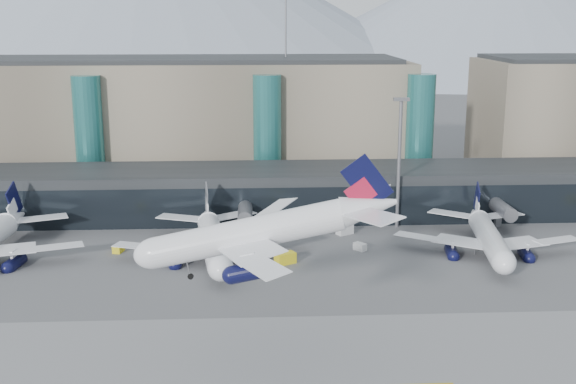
# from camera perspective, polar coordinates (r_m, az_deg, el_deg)

# --- Properties ---
(ground) EXTENTS (900.00, 900.00, 0.00)m
(ground) POSITION_cam_1_polar(r_m,az_deg,el_deg) (97.17, -3.53, -11.10)
(ground) COLOR #515154
(ground) RESTS_ON ground
(concourse) EXTENTS (170.00, 27.00, 10.00)m
(concourse) POSITION_cam_1_polar(r_m,az_deg,el_deg) (150.24, -3.39, -0.05)
(concourse) COLOR black
(concourse) RESTS_ON ground
(terminal_main) EXTENTS (130.00, 30.00, 31.00)m
(terminal_main) POSITION_cam_1_polar(r_m,az_deg,el_deg) (181.88, -11.31, 5.49)
(terminal_main) COLOR gray
(terminal_main) RESTS_ON ground
(teal_towers) EXTENTS (116.40, 19.40, 46.00)m
(teal_towers) POSITION_cam_1_polar(r_m,az_deg,el_deg) (165.18, -8.61, 4.28)
(teal_towers) COLOR #28706F
(teal_towers) RESTS_ON ground
(mountain_ridge) EXTENTS (910.00, 400.00, 110.00)m
(mountain_ridge) POSITION_cam_1_polar(r_m,az_deg,el_deg) (468.42, -1.21, 14.38)
(mountain_ridge) COLOR gray
(mountain_ridge) RESTS_ON ground
(lightmast_mid) EXTENTS (3.00, 1.20, 25.60)m
(lightmast_mid) POSITION_cam_1_polar(r_m,az_deg,el_deg) (141.64, 8.78, 2.87)
(lightmast_mid) COLOR slate
(lightmast_mid) RESTS_ON ground
(hero_jet) EXTENTS (31.80, 32.27, 10.42)m
(hero_jet) POSITION_cam_1_polar(r_m,az_deg,el_deg) (82.33, -1.15, -2.43)
(hero_jet) COLOR white
(hero_jet) RESTS_ON ground
(jet_parked_mid) EXTENTS (35.59, 35.55, 11.55)m
(jet_parked_mid) POSITION_cam_1_polar(r_m,az_deg,el_deg) (126.20, -6.02, -3.09)
(jet_parked_mid) COLOR white
(jet_parked_mid) RESTS_ON ground
(jet_parked_right) EXTENTS (33.93, 34.03, 11.03)m
(jet_parked_right) POSITION_cam_1_polar(r_m,az_deg,el_deg) (132.69, 15.45, -2.77)
(jet_parked_right) COLOR white
(jet_parked_right) RESTS_ON ground
(veh_b) EXTENTS (1.95, 2.60, 1.34)m
(veh_b) POSITION_cam_1_polar(r_m,az_deg,el_deg) (131.62, -13.25, -4.36)
(veh_b) COLOR yellow
(veh_b) RESTS_ON ground
(veh_d) EXTENTS (3.56, 3.06, 1.80)m
(veh_d) POSITION_cam_1_polar(r_m,az_deg,el_deg) (138.83, 4.51, -2.98)
(veh_d) COLOR #BEBEBE
(veh_d) RESTS_ON ground
(veh_g) EXTENTS (2.47, 2.58, 1.32)m
(veh_g) POSITION_cam_1_polar(r_m,az_deg,el_deg) (129.77, 5.70, -4.32)
(veh_g) COLOR #BEBEBE
(veh_g) RESTS_ON ground
(veh_h) EXTENTS (3.89, 3.26, 1.90)m
(veh_h) POSITION_cam_1_polar(r_m,az_deg,el_deg) (122.25, -0.22, -5.26)
(veh_h) COLOR yellow
(veh_h) RESTS_ON ground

